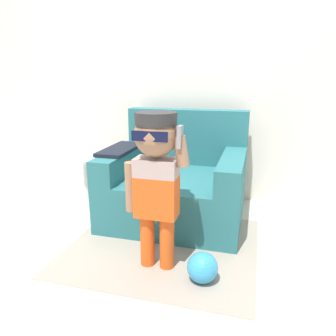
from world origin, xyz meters
The scene contains 7 objects.
ground_plane centered at (0.00, 0.00, 0.00)m, with size 10.00×10.00×0.00m, color beige.
wall_back centered at (0.00, 0.75, 1.30)m, with size 10.00×0.05×2.60m.
armchair centered at (0.19, 0.15, 0.31)m, with size 1.17×1.02×0.92m.
person_child centered at (0.26, -0.69, 0.68)m, with size 0.42×0.31×1.02m.
side_table centered at (-0.73, 0.19, 0.28)m, with size 0.32×0.32×0.47m.
rug centered at (0.23, -0.42, 0.00)m, with size 1.36×1.26×0.01m.
toy_ball centered at (0.58, -0.78, 0.10)m, with size 0.19×0.19×0.19m.
Camera 1 is at (0.85, -2.54, 1.23)m, focal length 35.00 mm.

